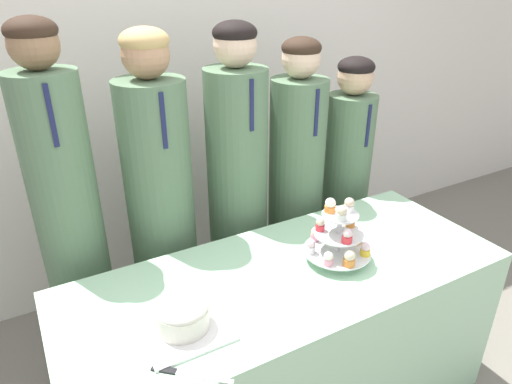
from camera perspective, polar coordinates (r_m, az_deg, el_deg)
The scene contains 10 objects.
wall_back at distance 2.65m, azimuth -11.28°, elevation 15.97°, with size 9.00×0.06×2.70m.
table at distance 2.03m, azimuth 3.76°, elevation -18.46°, with size 1.75×0.69×0.74m.
round_cake at distance 1.53m, azimuth -9.23°, elevation -14.90°, with size 0.28×0.28×0.12m.
cake_knife at distance 1.43m, azimuth -9.69°, elevation -21.36°, with size 0.20×0.18×0.01m.
cupcake_stand at distance 1.83m, azimuth 10.33°, elevation -5.35°, with size 0.27×0.27×0.27m.
student_0 at distance 2.04m, azimuth -21.93°, elevation -5.09°, with size 0.26×0.26×1.66m.
student_1 at distance 2.11m, azimuth -11.60°, elevation -3.54°, with size 0.29×0.30×1.60m.
student_2 at distance 2.23m, azimuth -2.27°, elevation -1.15°, with size 0.29×0.29×1.61m.
student_3 at distance 2.41m, azimuth 4.94°, elevation -0.25°, with size 0.28×0.29×1.52m.
student_4 at distance 2.61m, azimuth 11.05°, elevation 0.47°, with size 0.26×0.26×1.41m.
Camera 1 is at (-0.82, -0.85, 1.79)m, focal length 32.00 mm.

